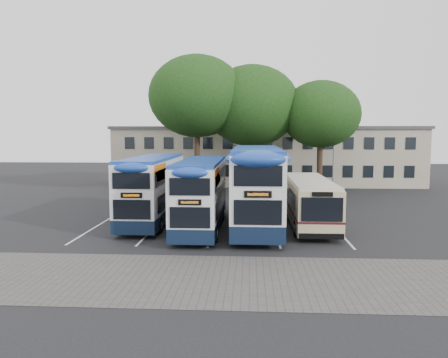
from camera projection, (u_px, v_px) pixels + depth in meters
ground at (285, 246)px, 21.25m from camera, size 120.00×120.00×0.00m
paving_strip at (242, 279)px, 16.40m from camera, size 40.00×6.00×0.01m
bay_lines at (216, 224)px, 26.44m from camera, size 14.12×11.00×0.01m
depot_building at (266, 155)px, 47.72m from camera, size 32.40×8.40×6.20m
lamp_post at (334, 138)px, 40.19m from camera, size 0.25×1.05×9.06m
tree_left at (197, 96)px, 38.00m from camera, size 8.41×8.41×12.27m
tree_mid at (252, 106)px, 39.04m from camera, size 8.50×8.50×11.56m
tree_right at (321, 114)px, 38.21m from camera, size 6.91×6.91×10.09m
bus_dd_left at (153, 186)px, 26.96m from camera, size 2.36×9.72×4.05m
bus_dd_mid at (201, 191)px, 24.93m from camera, size 2.31×9.53×3.97m
bus_dd_right at (256, 183)px, 25.54m from camera, size 2.70×11.15×4.65m
bus_single at (309, 199)px, 26.06m from camera, size 2.36×9.29×2.77m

